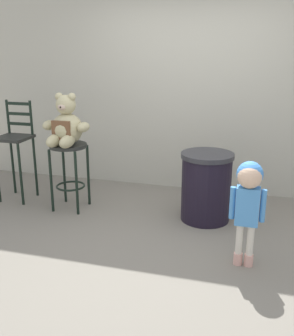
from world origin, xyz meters
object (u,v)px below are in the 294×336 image
object	(u,v)px
bar_stool_with_teddy	(69,162)
bar_chair_empty	(15,144)
teddy_bear	(66,126)
trash_bin	(206,187)
child_walking	(249,192)

from	to	relation	value
bar_stool_with_teddy	bar_chair_empty	xyz separation A→B (m)	(-0.78, 0.12, 0.14)
bar_stool_with_teddy	teddy_bear	distance (m)	0.43
trash_bin	bar_chair_empty	bearing A→B (deg)	179.88
trash_bin	bar_chair_empty	size ratio (longest dim) A/B	0.62
bar_stool_with_teddy	child_walking	distance (m)	2.20
child_walking	trash_bin	distance (m)	1.04
teddy_bear	bar_chair_empty	distance (m)	0.85
child_walking	bar_stool_with_teddy	bearing A→B (deg)	-138.31
bar_stool_with_teddy	bar_chair_empty	bearing A→B (deg)	171.52
teddy_bear	bar_chair_empty	size ratio (longest dim) A/B	0.47
bar_chair_empty	child_walking	bearing A→B (deg)	-17.41
bar_stool_with_teddy	child_walking	world-z (taller)	child_walking
bar_stool_with_teddy	bar_chair_empty	world-z (taller)	bar_chair_empty
trash_bin	bar_chair_empty	world-z (taller)	bar_chair_empty
bar_stool_with_teddy	child_walking	xyz separation A→B (m)	(2.06, -0.77, 0.12)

